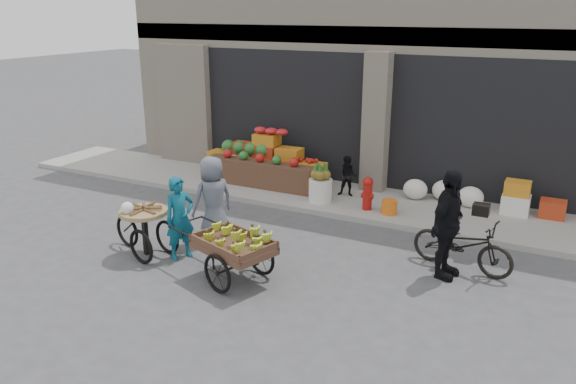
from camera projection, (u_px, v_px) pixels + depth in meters
The scene contains 15 objects.
ground at pixel (273, 279), 9.09m from camera, with size 80.00×80.00×0.00m, color #424244.
sidewalk at pixel (360, 202), 12.55m from camera, with size 18.00×2.20×0.12m, color gray.
building at pixel (416, 40), 14.85m from camera, with size 14.00×6.45×7.00m.
fruit_display at pixel (269, 160), 13.66m from camera, with size 3.10×1.12×1.24m.
pineapple_bin at pixel (321, 190), 12.35m from camera, with size 0.52×0.52×0.50m, color silver.
fire_hydrant at pixel (368, 192), 11.79m from camera, with size 0.22×0.22×0.71m.
orange_bucket at pixel (389, 207), 11.61m from camera, with size 0.32×0.32×0.30m, color orange.
right_bay_goods at pixel (488, 196), 11.82m from camera, with size 3.35×0.60×0.70m.
seated_person at pixel (348, 176), 12.62m from camera, with size 0.45×0.35×0.93m, color black.
banana_cart at pixel (232, 242), 8.90m from camera, with size 2.30×1.46×0.90m.
vendor_woman at pixel (180, 218), 9.68m from camera, with size 0.54×0.35×1.48m, color #0E536B.
tricycle_cart at pixel (144, 225), 9.86m from camera, with size 1.46×1.01×0.95m.
vendor_grey at pixel (213, 199), 10.38m from camera, with size 0.80×0.52×1.63m, color slate.
bicycle at pixel (462, 244), 9.33m from camera, with size 0.60×1.72×0.90m, color black.
cyclist at pixel (448, 225), 8.93m from camera, with size 1.06×0.44×1.81m, color black.
Camera 1 is at (3.92, -7.20, 4.19)m, focal length 35.00 mm.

